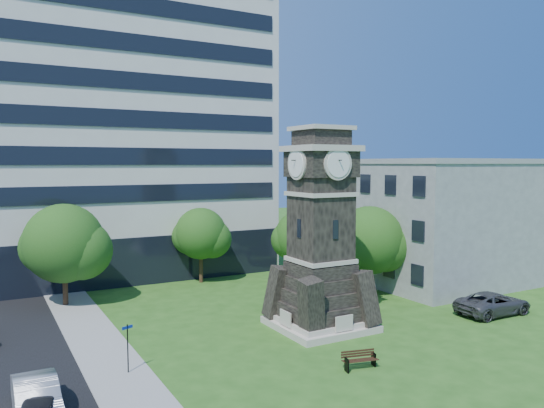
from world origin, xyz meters
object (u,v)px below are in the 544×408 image
car_east_lot (493,303)px  street_sign (128,343)px  park_bench (360,359)px  clock_tower (321,242)px  car_street_mid (37,399)px

car_east_lot → street_sign: size_ratio=2.25×
street_sign → park_bench: bearing=-47.8°
park_bench → street_sign: (-10.05, 4.87, 1.02)m
street_sign → clock_tower: bearing=-14.9°
car_street_mid → street_sign: bearing=32.5°
car_east_lot → park_bench: car_east_lot is taller
car_east_lot → park_bench: bearing=104.5°
clock_tower → car_east_lot: size_ratio=2.27×
clock_tower → car_east_lot: (11.66, -3.25, -4.53)m
clock_tower → street_sign: bearing=-172.9°
car_east_lot → car_street_mid: bearing=93.6°
clock_tower → car_street_mid: size_ratio=2.61×
car_east_lot → park_bench: 14.01m
clock_tower → car_street_mid: bearing=-165.4°
car_east_lot → street_sign: bearing=87.4°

